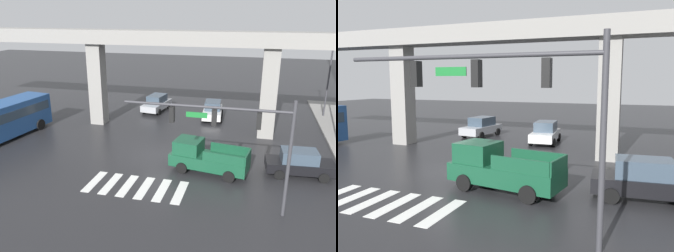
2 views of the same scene
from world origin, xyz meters
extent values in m
plane|color=#232326|center=(0.00, 0.00, 0.00)|extent=(120.00, 120.00, 0.00)
cube|color=silver|center=(-2.75, -4.83, 0.01)|extent=(0.55, 2.80, 0.01)
cube|color=silver|center=(-1.65, -4.83, 0.01)|extent=(0.55, 2.80, 0.01)
cube|color=silver|center=(-0.55, -4.83, 0.01)|extent=(0.55, 2.80, 0.01)
cube|color=silver|center=(0.55, -4.83, 0.01)|extent=(0.55, 2.80, 0.01)
cube|color=silver|center=(1.65, -4.83, 0.01)|extent=(0.55, 2.80, 0.01)
cube|color=silver|center=(2.75, -4.83, 0.01)|extent=(0.55, 2.80, 0.01)
cube|color=gray|center=(0.00, 6.37, 8.05)|extent=(55.87, 2.13, 1.20)
cube|color=gray|center=(-7.64, 6.37, 3.72)|extent=(1.30, 1.30, 7.45)
cube|color=gray|center=(7.64, 6.37, 3.72)|extent=(1.30, 1.30, 7.45)
cube|color=#14472D|center=(3.99, -1.62, 0.78)|extent=(5.34, 2.68, 0.80)
cube|color=#14472D|center=(2.56, -1.39, 1.63)|extent=(1.95, 1.99, 0.90)
cube|color=#3F5160|center=(2.10, -1.32, 1.63)|extent=(0.36, 1.67, 0.77)
cube|color=#14472D|center=(4.99, -2.66, 1.48)|extent=(2.63, 0.52, 0.60)
cube|color=#14472D|center=(5.27, -0.94, 1.48)|extent=(2.63, 0.52, 0.60)
cube|color=#14472D|center=(6.46, -2.01, 1.48)|extent=(0.37, 1.74, 0.60)
cylinder|color=black|center=(2.29, -2.26, 0.38)|extent=(0.79, 0.40, 0.76)
cylinder|color=black|center=(2.58, -0.48, 0.38)|extent=(0.79, 0.40, 0.76)
cylinder|color=black|center=(5.41, -2.76, 0.38)|extent=(0.79, 0.40, 0.76)
cylinder|color=black|center=(5.70, -0.98, 0.38)|extent=(0.79, 0.40, 0.76)
cube|color=#2D3D4C|center=(-12.98, 4.84, 1.98)|extent=(2.24, 0.36, 1.49)
cylinder|color=black|center=(-14.39, 3.42, 0.48)|extent=(0.47, 1.00, 0.96)
cylinder|color=black|center=(-11.96, 3.12, 0.48)|extent=(0.47, 1.00, 0.96)
cube|color=silver|center=(2.60, 10.46, 0.64)|extent=(2.06, 4.41, 0.64)
cube|color=#384756|center=(2.59, 10.56, 1.34)|extent=(1.65, 2.34, 0.76)
cylinder|color=black|center=(3.55, 9.20, 0.32)|extent=(0.28, 0.66, 0.64)
cylinder|color=black|center=(1.83, 9.07, 0.32)|extent=(0.28, 0.66, 0.64)
cylinder|color=black|center=(3.36, 11.85, 0.32)|extent=(0.28, 0.66, 0.64)
cylinder|color=black|center=(1.64, 11.73, 0.32)|extent=(0.28, 0.66, 0.64)
cube|color=black|center=(9.75, -0.60, 0.64)|extent=(4.42, 2.08, 0.64)
cube|color=#384756|center=(9.65, -0.61, 1.34)|extent=(2.34, 1.66, 0.76)
cylinder|color=black|center=(11.02, 0.36, 0.32)|extent=(0.66, 0.29, 0.64)
cylinder|color=black|center=(11.15, -1.36, 0.32)|extent=(0.66, 0.29, 0.64)
cylinder|color=black|center=(8.36, 0.16, 0.32)|extent=(0.66, 0.29, 0.64)
cylinder|color=black|center=(8.49, -1.56, 0.32)|extent=(0.66, 0.29, 0.64)
cube|color=#A8AAAF|center=(-3.53, 11.66, 0.64)|extent=(2.36, 4.51, 0.64)
cube|color=#384756|center=(-3.51, 11.76, 1.34)|extent=(1.80, 2.43, 0.76)
cylinder|color=black|center=(-2.86, 10.22, 0.32)|extent=(0.33, 0.67, 0.64)
cylinder|color=black|center=(-4.57, 10.47, 0.32)|extent=(0.33, 0.67, 0.64)
cylinder|color=black|center=(-2.48, 12.86, 0.32)|extent=(0.33, 0.67, 0.64)
cylinder|color=black|center=(-4.19, 13.10, 0.32)|extent=(0.33, 0.67, 0.64)
cylinder|color=#38383D|center=(8.49, -5.80, 3.10)|extent=(0.18, 0.18, 6.20)
cylinder|color=#38383D|center=(4.19, -5.80, 5.60)|extent=(8.60, 0.14, 0.14)
cube|color=black|center=(6.89, -5.80, 5.08)|extent=(0.24, 0.32, 0.84)
sphere|color=red|center=(6.89, -5.80, 5.34)|extent=(0.17, 0.17, 0.17)
cube|color=black|center=(4.69, -5.80, 5.08)|extent=(0.24, 0.32, 0.84)
sphere|color=red|center=(4.69, -5.80, 5.34)|extent=(0.17, 0.17, 0.17)
cube|color=black|center=(2.49, -5.80, 5.08)|extent=(0.24, 0.32, 0.84)
sphere|color=red|center=(2.49, -5.80, 5.34)|extent=(0.17, 0.17, 0.17)
cube|color=#19722D|center=(3.79, -5.80, 5.15)|extent=(1.10, 0.04, 0.28)
cylinder|color=#38383D|center=(13.36, 13.72, 3.50)|extent=(0.16, 0.16, 7.00)
ellipsoid|color=beige|center=(13.36, 13.72, 7.12)|extent=(0.44, 0.70, 0.24)
camera|label=1|loc=(6.65, -22.57, 10.22)|focal=37.03mm
camera|label=2|loc=(9.37, -15.27, 4.85)|focal=36.48mm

